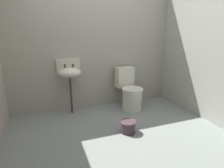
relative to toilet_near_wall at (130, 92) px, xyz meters
The scene contains 6 objects.
ground_plane 1.16m from the toilet_near_wall, 122.76° to the right, with size 3.55×2.95×0.08m, color gray.
wall_back 1.09m from the toilet_near_wall, 146.09° to the left, with size 3.55×0.10×2.29m, color #A7A194.
wall_right 1.56m from the toilet_near_wall, 38.75° to the right, with size 0.10×2.75×2.29m, color #A0A399.
toilet_near_wall is the anchor object (origin of this frame).
sink 1.20m from the toilet_near_wall, behind, with size 0.42×0.35×0.99m.
bucket 0.98m from the toilet_near_wall, 117.00° to the right, with size 0.24×0.24×0.18m.
Camera 1 is at (-0.92, -2.15, 1.43)m, focal length 29.66 mm.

